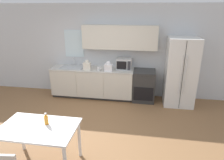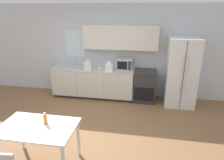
% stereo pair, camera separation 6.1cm
% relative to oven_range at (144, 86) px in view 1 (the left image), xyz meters
% --- Properties ---
extents(ground_plane, '(12.00, 12.00, 0.00)m').
position_rel_oven_range_xyz_m(ground_plane, '(-1.16, -1.87, -0.45)').
color(ground_plane, olive).
extents(wall_back, '(12.00, 0.38, 2.70)m').
position_rel_oven_range_xyz_m(wall_back, '(-1.09, 0.31, 0.99)').
color(wall_back, silver).
rests_on(wall_back, ground_plane).
extents(kitchen_counter, '(2.44, 0.65, 0.89)m').
position_rel_oven_range_xyz_m(kitchen_counter, '(-1.53, -0.00, 0.00)').
color(kitchen_counter, '#333333').
rests_on(kitchen_counter, ground_plane).
extents(oven_range, '(0.62, 0.65, 0.89)m').
position_rel_oven_range_xyz_m(oven_range, '(0.00, 0.00, 0.00)').
color(oven_range, '#2D2D2D').
rests_on(oven_range, ground_plane).
extents(refrigerator, '(0.79, 0.81, 1.86)m').
position_rel_oven_range_xyz_m(refrigerator, '(0.96, -0.07, 0.48)').
color(refrigerator, silver).
rests_on(refrigerator, ground_plane).
extents(kitchen_sink, '(0.68, 0.43, 0.25)m').
position_rel_oven_range_xyz_m(kitchen_sink, '(-2.14, 0.01, 0.46)').
color(kitchen_sink, '#B7BABC').
rests_on(kitchen_sink, kitchen_counter).
extents(microwave, '(0.43, 0.38, 0.32)m').
position_rel_oven_range_xyz_m(microwave, '(-0.60, 0.10, 0.60)').
color(microwave, '#B7BABC').
rests_on(microwave, kitchen_counter).
extents(coffee_mug, '(0.12, 0.08, 0.10)m').
position_rel_oven_range_xyz_m(coffee_mug, '(-1.29, -0.14, 0.49)').
color(coffee_mug, white).
rests_on(coffee_mug, kitchen_counter).
extents(grocery_bag_0, '(0.22, 0.19, 0.28)m').
position_rel_oven_range_xyz_m(grocery_bag_0, '(-1.01, -0.15, 0.56)').
color(grocery_bag_0, white).
rests_on(grocery_bag_0, kitchen_counter).
extents(grocery_bag_1, '(0.22, 0.20, 0.30)m').
position_rel_oven_range_xyz_m(grocery_bag_1, '(-1.64, -0.14, 0.57)').
color(grocery_bag_1, silver).
rests_on(grocery_bag_1, kitchen_counter).
extents(dining_table, '(1.25, 0.78, 0.76)m').
position_rel_oven_range_xyz_m(dining_table, '(-1.67, -2.93, 0.21)').
color(dining_table, white).
rests_on(dining_table, ground_plane).
extents(drink_bottle, '(0.07, 0.07, 0.21)m').
position_rel_oven_range_xyz_m(drink_bottle, '(-1.58, -2.82, 0.40)').
color(drink_bottle, orange).
rests_on(drink_bottle, dining_table).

